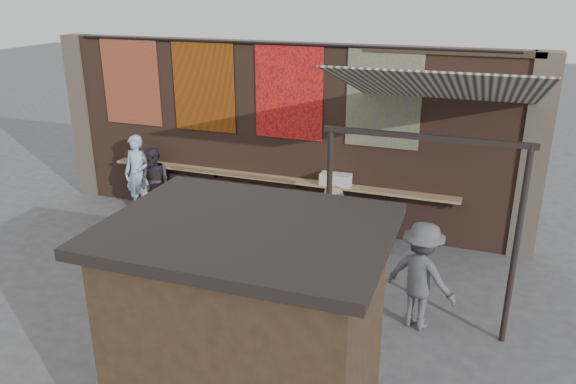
% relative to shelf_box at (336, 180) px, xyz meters
% --- Properties ---
extents(ground, '(70.00, 70.00, 0.00)m').
position_rel_shelf_box_xyz_m(ground, '(-1.42, -2.30, -1.25)').
color(ground, '#474749').
rests_on(ground, ground).
extents(brick_wall, '(10.00, 0.40, 4.00)m').
position_rel_shelf_box_xyz_m(brick_wall, '(-1.42, 0.40, 0.75)').
color(brick_wall, brown).
rests_on(brick_wall, ground).
extents(pier_left, '(0.50, 0.50, 4.00)m').
position_rel_shelf_box_xyz_m(pier_left, '(-6.62, 0.40, 0.75)').
color(pier_left, '#4C4238').
rests_on(pier_left, ground).
extents(pier_right, '(0.50, 0.50, 4.00)m').
position_rel_shelf_box_xyz_m(pier_right, '(3.78, 0.40, 0.75)').
color(pier_right, '#4C4238').
rests_on(pier_right, ground).
extents(eating_counter, '(8.00, 0.32, 0.05)m').
position_rel_shelf_box_xyz_m(eating_counter, '(-1.42, 0.03, -0.15)').
color(eating_counter, '#9E7A51').
rests_on(eating_counter, brick_wall).
extents(shelf_box, '(0.64, 0.30, 0.26)m').
position_rel_shelf_box_xyz_m(shelf_box, '(0.00, 0.00, 0.00)').
color(shelf_box, white).
rests_on(shelf_box, eating_counter).
extents(tapestry_redgold, '(1.50, 0.02, 2.00)m').
position_rel_shelf_box_xyz_m(tapestry_redgold, '(-5.02, 0.18, 1.75)').
color(tapestry_redgold, maroon).
rests_on(tapestry_redgold, brick_wall).
extents(tapestry_sun, '(1.50, 0.02, 2.00)m').
position_rel_shelf_box_xyz_m(tapestry_sun, '(-3.12, 0.18, 1.75)').
color(tapestry_sun, '#D45E0C').
rests_on(tapestry_sun, brick_wall).
extents(tapestry_orange, '(1.50, 0.02, 2.00)m').
position_rel_shelf_box_xyz_m(tapestry_orange, '(-1.12, 0.18, 1.75)').
color(tapestry_orange, red).
rests_on(tapestry_orange, brick_wall).
extents(tapestry_multi, '(1.50, 0.02, 2.00)m').
position_rel_shelf_box_xyz_m(tapestry_multi, '(0.88, 0.18, 1.75)').
color(tapestry_multi, '#235983').
rests_on(tapestry_multi, brick_wall).
extents(hang_rail, '(9.50, 0.06, 0.06)m').
position_rel_shelf_box_xyz_m(hang_rail, '(-1.42, 0.17, 2.73)').
color(hang_rail, black).
rests_on(hang_rail, brick_wall).
extents(scooter_stool_0, '(0.37, 0.83, 0.78)m').
position_rel_shelf_box_xyz_m(scooter_stool_0, '(-4.11, -0.34, -0.86)').
color(scooter_stool_0, '#AA2E16').
rests_on(scooter_stool_0, ground).
extents(scooter_stool_1, '(0.40, 0.89, 0.84)m').
position_rel_shelf_box_xyz_m(scooter_stool_1, '(-3.54, -0.25, -0.83)').
color(scooter_stool_1, black).
rests_on(scooter_stool_1, ground).
extents(scooter_stool_2, '(0.33, 0.74, 0.71)m').
position_rel_shelf_box_xyz_m(scooter_stool_2, '(-2.93, -0.25, -0.90)').
color(scooter_stool_2, '#11551E').
rests_on(scooter_stool_2, ground).
extents(scooter_stool_3, '(0.39, 0.86, 0.82)m').
position_rel_shelf_box_xyz_m(scooter_stool_3, '(-2.45, -0.32, -0.85)').
color(scooter_stool_3, navy).
rests_on(scooter_stool_3, ground).
extents(scooter_stool_4, '(0.40, 0.89, 0.84)m').
position_rel_shelf_box_xyz_m(scooter_stool_4, '(-1.88, -0.31, -0.83)').
color(scooter_stool_4, '#10590C').
rests_on(scooter_stool_4, ground).
extents(scooter_stool_5, '(0.33, 0.72, 0.69)m').
position_rel_shelf_box_xyz_m(scooter_stool_5, '(-1.35, -0.26, -0.91)').
color(scooter_stool_5, '#1B6C3F').
rests_on(scooter_stool_5, ground).
extents(scooter_stool_6, '(0.39, 0.87, 0.83)m').
position_rel_shelf_box_xyz_m(scooter_stool_6, '(-0.76, -0.32, -0.84)').
color(scooter_stool_6, '#980B0C').
rests_on(scooter_stool_6, ground).
extents(scooter_stool_7, '(0.39, 0.86, 0.82)m').
position_rel_shelf_box_xyz_m(scooter_stool_7, '(-0.23, -0.29, -0.84)').
color(scooter_stool_7, '#151245').
rests_on(scooter_stool_7, ground).
extents(scooter_stool_8, '(0.39, 0.87, 0.82)m').
position_rel_shelf_box_xyz_m(scooter_stool_8, '(0.34, -0.29, -0.84)').
color(scooter_stool_8, navy).
rests_on(scooter_stool_8, ground).
extents(scooter_stool_9, '(0.40, 0.89, 0.84)m').
position_rel_shelf_box_xyz_m(scooter_stool_9, '(0.90, -0.33, -0.83)').
color(scooter_stool_9, '#16164F').
rests_on(scooter_stool_9, ground).
extents(diner_left, '(0.69, 0.46, 1.87)m').
position_rel_shelf_box_xyz_m(diner_left, '(-4.70, -0.34, -0.32)').
color(diner_left, '#9EC4E6').
rests_on(diner_left, ground).
extents(diner_right, '(0.89, 0.76, 1.60)m').
position_rel_shelf_box_xyz_m(diner_right, '(-4.25, -0.34, -0.45)').
color(diner_right, '#332831').
rests_on(diner_right, ground).
extents(shopper_navy, '(0.97, 0.57, 1.55)m').
position_rel_shelf_box_xyz_m(shopper_navy, '(0.68, -2.81, -0.48)').
color(shopper_navy, black).
rests_on(shopper_navy, ground).
extents(shopper_grey, '(1.30, 1.01, 1.77)m').
position_rel_shelf_box_xyz_m(shopper_grey, '(2.19, -2.93, -0.37)').
color(shopper_grey, '#515156').
rests_on(shopper_grey, ground).
extents(shopper_tan, '(0.82, 0.87, 1.49)m').
position_rel_shelf_box_xyz_m(shopper_tan, '(0.25, -1.06, -0.51)').
color(shopper_tan, '#998261').
rests_on(shopper_tan, ground).
extents(market_stall, '(2.57, 1.95, 2.76)m').
position_rel_shelf_box_xyz_m(market_stall, '(0.75, -6.17, 0.12)').
color(market_stall, black).
rests_on(market_stall, ground).
extents(stall_roof, '(2.88, 2.24, 0.12)m').
position_rel_shelf_box_xyz_m(stall_roof, '(0.75, -6.17, 1.56)').
color(stall_roof, black).
rests_on(stall_roof, market_stall).
extents(stall_sign, '(1.20, 0.06, 0.50)m').
position_rel_shelf_box_xyz_m(stall_sign, '(0.74, -5.19, 0.74)').
color(stall_sign, gold).
rests_on(stall_sign, market_stall).
extents(stall_shelf, '(2.11, 0.13, 0.06)m').
position_rel_shelf_box_xyz_m(stall_shelf, '(0.74, -5.19, -0.25)').
color(stall_shelf, '#473321').
rests_on(stall_shelf, market_stall).
extents(awning_canvas, '(3.20, 3.28, 0.97)m').
position_rel_shelf_box_xyz_m(awning_canvas, '(2.08, -1.40, 2.30)').
color(awning_canvas, beige).
rests_on(awning_canvas, brick_wall).
extents(awning_ledger, '(3.30, 0.08, 0.12)m').
position_rel_shelf_box_xyz_m(awning_ledger, '(2.08, 0.19, 2.70)').
color(awning_ledger, '#33261C').
rests_on(awning_ledger, brick_wall).
extents(awning_header, '(3.00, 0.08, 0.08)m').
position_rel_shelf_box_xyz_m(awning_header, '(2.08, -2.90, 1.83)').
color(awning_header, black).
rests_on(awning_header, awning_post_left).
extents(awning_post_left, '(0.09, 0.09, 3.10)m').
position_rel_shelf_box_xyz_m(awning_post_left, '(0.68, -2.90, 0.30)').
color(awning_post_left, black).
rests_on(awning_post_left, ground).
extents(awning_post_right, '(0.09, 0.09, 3.10)m').
position_rel_shelf_box_xyz_m(awning_post_right, '(3.48, -2.90, 0.30)').
color(awning_post_right, black).
rests_on(awning_post_right, ground).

